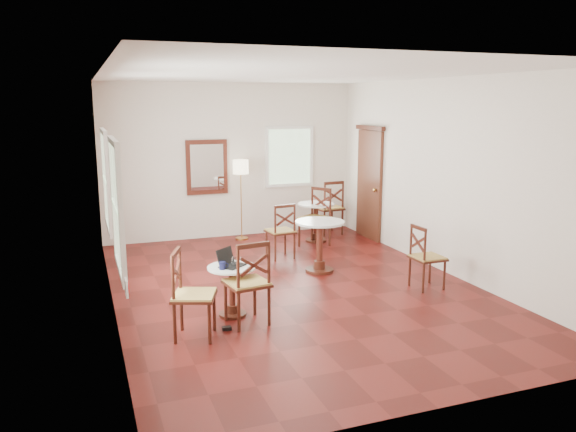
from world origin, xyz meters
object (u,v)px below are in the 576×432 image
at_px(cafe_table_near, 232,285).
at_px(mouse, 235,265).
at_px(navy_mug, 223,266).
at_px(laptop, 229,262).
at_px(cafe_table_back, 316,218).
at_px(power_adapter, 227,328).
at_px(chair_near_b, 192,295).
at_px(floor_lamp, 241,172).
at_px(chair_near_a, 248,283).
at_px(water_glass, 233,261).
at_px(chair_mid_b, 426,257).
at_px(chair_back_b, 316,218).
at_px(chair_mid_a, 281,231).
at_px(cafe_table_mid, 320,240).
at_px(chair_back_a, 329,208).

distance_m(cafe_table_near, mouse, 0.27).
bearing_deg(navy_mug, laptop, 44.82).
bearing_deg(cafe_table_back, power_adapter, -126.37).
bearing_deg(chair_near_b, floor_lamp, -1.67).
bearing_deg(power_adapter, chair_near_a, 17.94).
bearing_deg(cafe_table_near, water_glass, 52.40).
xyz_separation_m(chair_mid_b, floor_lamp, (-1.66, 3.80, 0.85)).
bearing_deg(chair_near_b, chair_mid_b, -59.93).
bearing_deg(cafe_table_back, mouse, -127.26).
bearing_deg(mouse, chair_back_b, 44.08).
bearing_deg(navy_mug, chair_mid_a, 56.23).
height_order(chair_back_b, power_adapter, chair_back_b).
bearing_deg(cafe_table_back, navy_mug, -128.64).
distance_m(chair_near_a, mouse, 0.35).
bearing_deg(cafe_table_mid, power_adapter, -137.56).
bearing_deg(chair_mid_a, laptop, 50.92).
relative_size(floor_lamp, water_glass, 14.46).
xyz_separation_m(chair_mid_b, chair_back_b, (-0.52, 2.81, 0.08)).
bearing_deg(cafe_table_mid, floor_lamp, 102.57).
xyz_separation_m(cafe_table_mid, chair_back_a, (1.21, 2.32, 0.04)).
bearing_deg(chair_mid_a, navy_mug, 50.25).
relative_size(chair_mid_b, power_adapter, 8.80).
relative_size(chair_mid_a, navy_mug, 8.12).
xyz_separation_m(chair_back_a, mouse, (-2.95, -3.70, 0.11)).
bearing_deg(cafe_table_near, chair_near_a, -72.36).
height_order(cafe_table_back, navy_mug, cafe_table_back).
height_order(cafe_table_near, mouse, mouse).
height_order(cafe_table_back, chair_mid_b, chair_mid_b).
bearing_deg(cafe_table_near, power_adapter, -113.21).
height_order(chair_mid_a, chair_mid_b, chair_mid_a).
relative_size(cafe_table_mid, chair_back_a, 0.74).
distance_m(chair_back_b, power_adapter, 4.21).
xyz_separation_m(cafe_table_near, cafe_table_mid, (1.77, 1.36, 0.11)).
distance_m(chair_mid_b, laptop, 2.90).
bearing_deg(water_glass, chair_mid_a, 57.71).
height_order(chair_back_a, navy_mug, chair_back_a).
height_order(chair_mid_b, floor_lamp, floor_lamp).
height_order(cafe_table_near, chair_mid_b, chair_mid_b).
bearing_deg(cafe_table_back, floor_lamp, 152.51).
bearing_deg(chair_mid_a, water_glass, 51.73).
relative_size(cafe_table_mid, laptop, 2.08).
bearing_deg(chair_back_b, chair_near_a, -67.02).
relative_size(cafe_table_mid, mouse, 7.64).
bearing_deg(cafe_table_mid, cafe_table_near, -142.54).
bearing_deg(chair_near_a, mouse, -86.83).
distance_m(cafe_table_mid, cafe_table_back, 1.99).
bearing_deg(chair_near_a, cafe_table_mid, -143.26).
bearing_deg(mouse, cafe_table_near, 145.93).
height_order(laptop, navy_mug, laptop).
bearing_deg(chair_near_a, power_adapter, 9.16).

